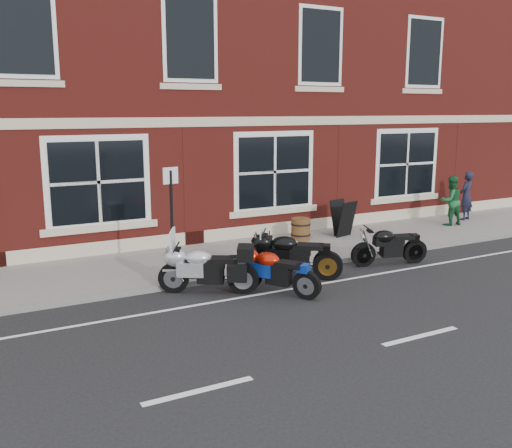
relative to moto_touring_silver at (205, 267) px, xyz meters
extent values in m
plane|color=black|center=(2.26, -0.83, -0.55)|extent=(80.00, 80.00, 0.00)
cube|color=slate|center=(2.26, 2.17, -0.49)|extent=(30.00, 3.00, 0.12)
cube|color=slate|center=(2.26, 0.59, -0.49)|extent=(30.00, 0.16, 0.12)
cube|color=maroon|center=(2.26, 9.67, 5.45)|extent=(24.00, 12.00, 12.00)
cylinder|color=black|center=(-0.56, 0.34, -0.24)|extent=(0.61, 0.44, 0.63)
cylinder|color=black|center=(0.67, -0.41, -0.24)|extent=(0.61, 0.44, 0.63)
cube|color=black|center=(0.01, -0.01, 0.10)|extent=(0.80, 0.61, 0.22)
ellipsoid|color=#A8A7AC|center=(-0.11, 0.07, 0.22)|extent=(0.66, 0.59, 0.32)
cube|color=black|center=(0.35, -0.21, 0.18)|extent=(0.60, 0.50, 0.10)
cube|color=silver|center=(-0.54, 0.33, 0.59)|extent=(0.25, 0.38, 0.45)
cylinder|color=black|center=(0.92, -0.19, -0.26)|extent=(0.42, 0.57, 0.59)
cylinder|color=black|center=(1.63, -1.33, -0.26)|extent=(0.42, 0.57, 0.59)
cube|color=black|center=(1.25, -0.72, 0.06)|extent=(0.58, 0.75, 0.20)
ellipsoid|color=#A21506|center=(1.18, -0.60, 0.17)|extent=(0.56, 0.62, 0.30)
cube|color=black|center=(1.45, -1.04, 0.13)|extent=(0.48, 0.56, 0.09)
cylinder|color=black|center=(1.54, 0.46, -0.22)|extent=(0.62, 0.51, 0.67)
cylinder|color=black|center=(2.75, -0.44, -0.22)|extent=(0.62, 0.51, 0.67)
cube|color=black|center=(2.10, 0.04, 0.13)|extent=(0.82, 0.70, 0.23)
ellipsoid|color=black|center=(1.98, 0.13, 0.26)|extent=(0.69, 0.65, 0.33)
cube|color=black|center=(2.44, -0.21, 0.22)|extent=(0.62, 0.56, 0.10)
cylinder|color=black|center=(1.71, 0.54, -0.25)|extent=(0.58, 0.43, 0.61)
cylinder|color=black|center=(2.88, -0.20, -0.25)|extent=(0.58, 0.43, 0.61)
cube|color=black|center=(2.26, 0.19, 0.07)|extent=(0.77, 0.60, 0.21)
ellipsoid|color=silver|center=(2.14, 0.27, 0.19)|extent=(0.63, 0.57, 0.30)
cube|color=black|center=(2.58, -0.01, 0.15)|extent=(0.58, 0.49, 0.10)
cylinder|color=black|center=(4.13, 0.06, -0.25)|extent=(0.62, 0.27, 0.60)
cylinder|color=black|center=(5.46, -0.27, -0.25)|extent=(0.62, 0.27, 0.60)
cube|color=black|center=(4.75, -0.10, 0.07)|extent=(0.79, 0.40, 0.21)
ellipsoid|color=black|center=(4.61, -0.06, 0.18)|extent=(0.59, 0.46, 0.30)
cube|color=black|center=(5.11, -0.19, 0.14)|extent=(0.56, 0.36, 0.09)
imported|color=black|center=(10.51, 2.68, 0.37)|extent=(0.68, 0.55, 1.60)
imported|color=#19572C|center=(9.38, 2.30, 0.34)|extent=(0.82, 0.68, 1.56)
cylinder|color=#452712|center=(4.08, 2.74, -0.12)|extent=(0.53, 0.53, 0.62)
cylinder|color=black|center=(4.08, 2.74, -0.27)|extent=(0.56, 0.56, 0.04)
cylinder|color=black|center=(4.08, 2.74, 0.02)|extent=(0.56, 0.56, 0.04)
cylinder|color=black|center=(-0.43, 0.72, 0.75)|extent=(0.06, 0.06, 2.37)
cube|color=silver|center=(-0.43, 0.72, 1.83)|extent=(0.34, 0.08, 0.34)
camera|label=1|loc=(-4.41, -10.43, 3.17)|focal=40.00mm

